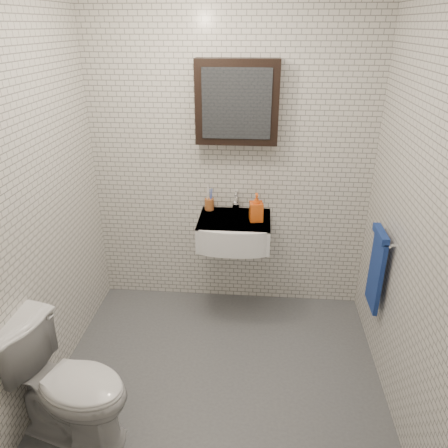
# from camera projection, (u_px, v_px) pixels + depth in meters

# --- Properties ---
(ground) EXTENTS (2.20, 2.00, 0.01)m
(ground) POSITION_uv_depth(u_px,v_px,m) (219.00, 375.00, 3.01)
(ground) COLOR #4F5257
(ground) RESTS_ON ground
(room_shell) EXTENTS (2.22, 2.02, 2.51)m
(room_shell) POSITION_uv_depth(u_px,v_px,m) (218.00, 173.00, 2.40)
(room_shell) COLOR silver
(room_shell) RESTS_ON ground
(washbasin) EXTENTS (0.55, 0.50, 0.20)m
(washbasin) POSITION_uv_depth(u_px,v_px,m) (234.00, 232.00, 3.36)
(washbasin) COLOR white
(washbasin) RESTS_ON room_shell
(faucet) EXTENTS (0.06, 0.20, 0.15)m
(faucet) POSITION_uv_depth(u_px,v_px,m) (236.00, 203.00, 3.47)
(faucet) COLOR silver
(faucet) RESTS_ON washbasin
(mirror_cabinet) EXTENTS (0.60, 0.15, 0.60)m
(mirror_cabinet) POSITION_uv_depth(u_px,v_px,m) (237.00, 102.00, 3.14)
(mirror_cabinet) COLOR black
(mirror_cabinet) RESTS_ON room_shell
(towel_rail) EXTENTS (0.09, 0.30, 0.58)m
(towel_rail) POSITION_uv_depth(u_px,v_px,m) (377.00, 266.00, 2.95)
(towel_rail) COLOR silver
(towel_rail) RESTS_ON room_shell
(toothbrush_cup) EXTENTS (0.08, 0.08, 0.20)m
(toothbrush_cup) POSITION_uv_depth(u_px,v_px,m) (209.00, 204.00, 3.50)
(toothbrush_cup) COLOR #A15728
(toothbrush_cup) RESTS_ON washbasin
(soap_bottle) EXTENTS (0.11, 0.11, 0.22)m
(soap_bottle) POSITION_uv_depth(u_px,v_px,m) (256.00, 207.00, 3.28)
(soap_bottle) COLOR #FF9F1A
(soap_bottle) RESTS_ON washbasin
(toilet) EXTENTS (0.82, 0.60, 0.75)m
(toilet) POSITION_uv_depth(u_px,v_px,m) (68.00, 384.00, 2.45)
(toilet) COLOR silver
(toilet) RESTS_ON ground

